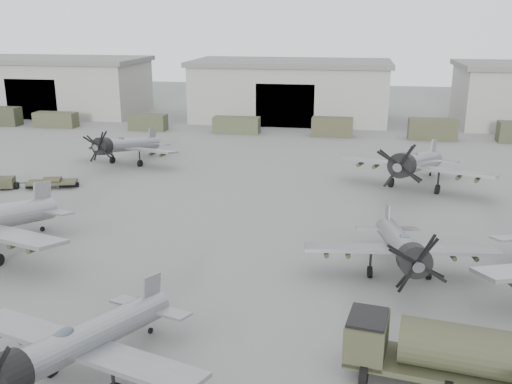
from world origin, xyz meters
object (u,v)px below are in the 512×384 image
aircraft_near_1 (76,344)px  tug_trailer (21,182)px  fuel_tanker (432,348)px  aircraft_far_0 (124,145)px  aircraft_mid_2 (401,246)px  aircraft_far_1 (415,163)px

aircraft_near_1 → tug_trailer: bearing=142.1°
aircraft_near_1 → fuel_tanker: bearing=28.3°
aircraft_near_1 → aircraft_far_0: aircraft_far_0 is taller
tug_trailer → aircraft_near_1: bearing=-70.6°
aircraft_mid_2 → fuel_tanker: aircraft_mid_2 is taller
aircraft_mid_2 → tug_trailer: aircraft_mid_2 is taller
aircraft_far_0 → tug_trailer: bearing=-107.4°
aircraft_mid_2 → fuel_tanker: (0.58, -9.95, -0.44)m
aircraft_far_0 → fuel_tanker: size_ratio=1.53×
aircraft_far_0 → aircraft_far_1: size_ratio=0.86×
fuel_tanker → aircraft_mid_2: bearing=102.0°
aircraft_mid_2 → aircraft_far_1: bearing=76.2°
aircraft_near_1 → aircraft_far_1: (16.06, 31.34, 0.41)m
fuel_tanker → tug_trailer: size_ratio=1.00×
tug_trailer → aircraft_far_0: bearing=42.8°
aircraft_far_1 → tug_trailer: bearing=-150.2°
aircraft_near_1 → aircraft_far_0: (-12.56, 35.66, 0.03)m
fuel_tanker → tug_trailer: 40.02m
aircraft_near_1 → aircraft_far_0: bearing=126.2°
aircraft_mid_2 → aircraft_far_1: size_ratio=0.84×
aircraft_far_0 → aircraft_far_1: (28.62, -4.32, 0.38)m
aircraft_near_1 → aircraft_far_1: bearing=79.7°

